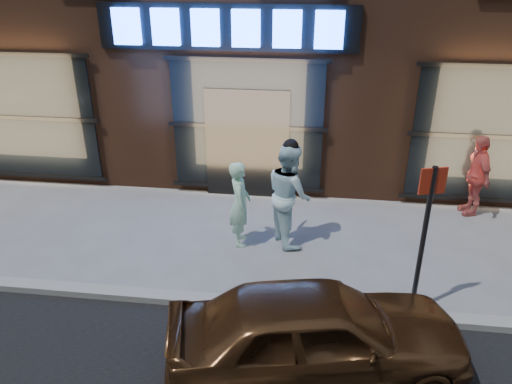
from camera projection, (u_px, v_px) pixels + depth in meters
ground at (212, 304)px, 7.73m from camera, size 90.00×90.00×0.00m
curb at (212, 301)px, 7.71m from camera, size 60.00×0.25×0.12m
man_bowtie at (240, 204)px, 9.04m from camera, size 0.49×0.65×1.62m
man_cap at (289, 194)px, 9.05m from camera, size 1.07×1.16×1.93m
passerby at (476, 175)px, 10.11m from camera, size 0.57×1.05×1.69m
gold_sedan at (317, 333)px, 6.22m from camera, size 4.01×2.33×1.28m
sign_post at (425, 228)px, 6.98m from camera, size 0.37×0.14×2.38m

